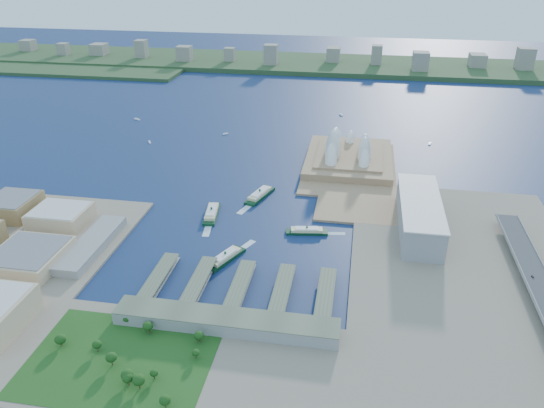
% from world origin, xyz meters
% --- Properties ---
extents(ground, '(3000.00, 3000.00, 0.00)m').
position_xyz_m(ground, '(0.00, 0.00, 0.00)').
color(ground, '#0D1F40').
rests_on(ground, ground).
extents(south_land, '(720.00, 180.00, 3.00)m').
position_xyz_m(south_land, '(0.00, -210.00, 1.50)').
color(south_land, gray).
rests_on(south_land, ground).
extents(east_land, '(240.00, 500.00, 3.00)m').
position_xyz_m(east_land, '(240.00, -50.00, 1.50)').
color(east_land, gray).
rests_on(east_land, ground).
extents(peninsula, '(135.00, 220.00, 3.00)m').
position_xyz_m(peninsula, '(107.50, 260.00, 1.50)').
color(peninsula, '#9B7855').
rests_on(peninsula, ground).
extents(far_shore, '(2200.00, 260.00, 12.00)m').
position_xyz_m(far_shore, '(0.00, 980.00, 6.00)').
color(far_shore, '#2D4926').
rests_on(far_shore, ground).
extents(opera_house, '(134.00, 180.00, 58.00)m').
position_xyz_m(opera_house, '(105.00, 280.00, 32.00)').
color(opera_house, white).
rests_on(opera_house, peninsula).
extents(toaster_building, '(45.00, 155.00, 35.00)m').
position_xyz_m(toaster_building, '(195.00, 80.00, 20.50)').
color(toaster_building, gray).
rests_on(toaster_building, east_land).
extents(ferry_wharves, '(184.00, 90.00, 9.30)m').
position_xyz_m(ferry_wharves, '(14.00, -75.00, 4.65)').
color(ferry_wharves, '#525B45').
rests_on(ferry_wharves, ground).
extents(terminal_building, '(200.00, 28.00, 12.00)m').
position_xyz_m(terminal_building, '(15.00, -135.00, 9.00)').
color(terminal_building, gray).
rests_on(terminal_building, south_land).
extents(park, '(150.00, 110.00, 16.00)m').
position_xyz_m(park, '(-60.00, -190.00, 11.00)').
color(park, '#194714').
rests_on(park, south_land).
extents(far_skyline, '(1900.00, 140.00, 55.00)m').
position_xyz_m(far_skyline, '(0.00, 960.00, 39.50)').
color(far_skyline, gray).
rests_on(far_skyline, far_shore).
extents(ferry_a, '(22.48, 59.66, 11.01)m').
position_xyz_m(ferry_a, '(-57.20, 74.97, 5.50)').
color(ferry_a, '#0D341A').
rests_on(ferry_a, ground).
extents(ferry_b, '(32.88, 62.16, 11.41)m').
position_xyz_m(ferry_b, '(-7.56, 137.21, 5.71)').
color(ferry_b, '#0D341A').
rests_on(ferry_b, ground).
extents(ferry_c, '(35.92, 55.79, 10.40)m').
position_xyz_m(ferry_c, '(-14.14, -23.73, 5.20)').
color(ferry_c, '#0D341A').
rests_on(ferry_c, ground).
extents(ferry_d, '(50.48, 19.34, 9.30)m').
position_xyz_m(ferry_d, '(65.78, 50.19, 4.65)').
color(ferry_d, '#0D341A').
rests_on(ferry_d, ground).
extents(boat_a, '(9.01, 12.25, 2.39)m').
position_xyz_m(boat_a, '(-234.96, 316.62, 1.20)').
color(boat_a, white).
rests_on(boat_a, ground).
extents(boat_b, '(9.12, 8.88, 2.55)m').
position_xyz_m(boat_b, '(-117.63, 380.05, 1.27)').
color(boat_b, white).
rests_on(boat_b, ground).
extents(boat_c, '(6.26, 12.01, 2.60)m').
position_xyz_m(boat_c, '(237.32, 389.44, 1.30)').
color(boat_c, white).
rests_on(boat_c, ground).
extents(boat_d, '(15.39, 10.91, 2.66)m').
position_xyz_m(boat_d, '(-307.37, 435.38, 1.33)').
color(boat_d, white).
rests_on(boat_d, ground).
extents(boat_e, '(7.79, 12.37, 2.90)m').
position_xyz_m(boat_e, '(79.46, 531.10, 1.45)').
color(boat_e, white).
rests_on(boat_e, ground).
extents(car_c, '(1.82, 4.47, 1.30)m').
position_xyz_m(car_c, '(296.00, -24.41, 15.50)').
color(car_c, slate).
rests_on(car_c, expressway).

